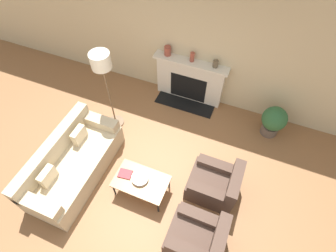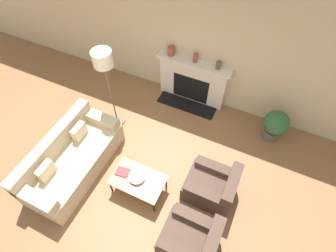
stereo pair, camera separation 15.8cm
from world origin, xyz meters
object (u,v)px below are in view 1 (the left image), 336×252
Objects in this scene: bowl at (140,178)px; potted_plant at (274,121)px; book at (125,174)px; mantel_vase_center_left at (192,57)px; armchair_far at (215,184)px; mantel_vase_left at (168,51)px; floor_lamp at (102,69)px; fireplace at (190,81)px; mantel_vase_center_right at (215,64)px; armchair_near at (198,238)px; coffee_table at (141,182)px; couch at (73,164)px.

bowl is 0.41× the size of potted_plant.
book is 2.71m from mantel_vase_center_left.
armchair_far is 4.17× the size of mantel_vase_left.
floor_lamp is (-1.22, 1.21, 1.10)m from bowl.
book is 0.14× the size of floor_lamp.
fireplace is 0.81m from mantel_vase_center_right.
armchair_near is 1.62m from book.
bowl reaches higher than coffee_table.
floor_lamp is at bearing -3.99° from couch.
couch is 10.02× the size of mantel_vase_center_left.
armchair_near is at bearing -26.17° from book.
fireplace reaches higher than couch.
armchair_near is 3.25m from floor_lamp.
coffee_table is 2.72m from mantel_vase_center_left.
couch is 1.35m from coffee_table.
mantel_vase_left is 0.99× the size of mantel_vase_center_left.
coffee_table is 0.32m from book.
armchair_near is 4.14× the size of mantel_vase_center_left.
fireplace reaches higher than coffee_table.
bowl is at bearing -5.66° from book.
fireplace is 2.56m from bowl.
mantel_vase_center_left is (-1.23, 3.09, 0.88)m from armchair_near.
fireplace is 2.59m from book.
armchair_far is 2.87× the size of bowl.
fireplace is 1.95× the size of armchair_near.
floor_lamp is at bearing -132.12° from mantel_vase_center_left.
bowl is (-0.02, 0.02, 0.07)m from coffee_table.
armchair_far is 1.33m from bowl.
book is (-0.30, -2.57, -0.12)m from fireplace.
mantel_vase_center_right is (0.51, 0.02, 0.62)m from fireplace.
armchair_far is (2.56, 0.62, -0.03)m from couch.
fireplace is 10.47× the size of mantel_vase_center_right.
mantel_vase_left is at bearing -15.95° from couch.
floor_lamp reaches higher than mantel_vase_center_right.
couch is 1.33m from bowl.
potted_plant is at bearing 157.83° from armchair_far.
bowl is at bearing -82.98° from couch.
floor_lamp is 9.14× the size of mantel_vase_left.
armchair_far is 0.90× the size of coffee_table.
floor_lamp reaches higher than couch.
couch reaches higher than armchair_far.
book is (-0.31, 0.01, 0.04)m from coffee_table.
couch is at bearing -105.95° from mantel_vase_left.
fireplace is 0.84m from mantel_vase_left.
book is 2.71m from mantel_vase_left.
book is at bearing 177.86° from coffee_table.
mantel_vase_left is (0.78, 2.73, 0.85)m from couch.
couch is at bearing -93.99° from floor_lamp.
armchair_near is at bearing -60.06° from mantel_vase_left.
fireplace is at bearing -158.08° from armchair_near.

